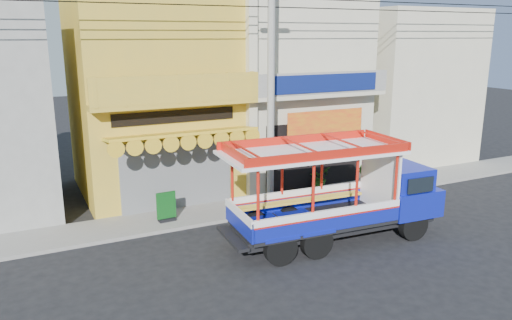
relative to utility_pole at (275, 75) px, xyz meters
The scene contains 11 objects.
ground 6.08m from the utility_pole, 75.53° to the right, with size 90.00×90.00×0.00m, color black.
sidewalk 5.09m from the utility_pole, 39.41° to the left, with size 30.00×2.00×0.12m, color slate.
shophouse_left 5.70m from the utility_pole, 124.03° to the left, with size 6.00×7.50×8.24m.
shophouse_right 5.54m from the utility_pole, 58.56° to the left, with size 6.00×6.75×8.24m.
party_pilaster 1.87m from the utility_pole, 95.46° to the left, with size 0.35×0.30×8.00m, color beige.
filler_building_right 10.98m from the utility_pole, 25.50° to the left, with size 6.00×6.00×7.60m, color beige.
utility_pole is the anchor object (origin of this frame).
songthaew_truck 4.85m from the utility_pole, 74.01° to the right, with size 7.16×2.72×3.28m.
green_sign 5.99m from the utility_pole, behind, with size 0.68×0.34×1.04m.
potted_plant_a 5.44m from the utility_pole, 24.37° to the left, with size 0.84×0.73×0.94m, color #1E4C15.
potted_plant_b 6.57m from the utility_pole, ahead, with size 0.50×0.40×0.91m, color #1E4C15.
Camera 1 is at (-9.20, -12.20, 6.39)m, focal length 35.00 mm.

